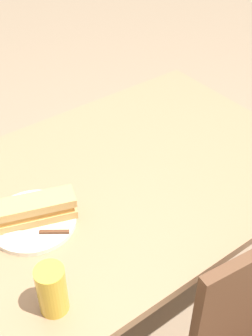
{
  "coord_description": "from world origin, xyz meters",
  "views": [
    {
      "loc": [
        0.65,
        0.86,
        1.64
      ],
      "look_at": [
        0.0,
        0.0,
        0.75
      ],
      "focal_mm": 47.82,
      "sensor_mm": 36.0,
      "label": 1
    }
  ],
  "objects_px": {
    "plate_near": "(33,221)",
    "baguette_sandwich_near": "(31,210)",
    "dining_table": "(126,197)",
    "beer_glass": "(52,290)",
    "knife_near": "(40,232)"
  },
  "relations": [
    {
      "from": "plate_near",
      "to": "baguette_sandwich_near",
      "type": "xyz_separation_m",
      "value": [
        0.0,
        -0.0,
        0.04
      ]
    },
    {
      "from": "dining_table",
      "to": "beer_glass",
      "type": "height_order",
      "value": "beer_glass"
    },
    {
      "from": "knife_near",
      "to": "beer_glass",
      "type": "xyz_separation_m",
      "value": [
        0.08,
        0.21,
        0.05
      ]
    },
    {
      "from": "dining_table",
      "to": "knife_near",
      "type": "height_order",
      "value": "knife_near"
    },
    {
      "from": "dining_table",
      "to": "baguette_sandwich_near",
      "type": "relative_size",
      "value": 4.71
    },
    {
      "from": "baguette_sandwich_near",
      "to": "dining_table",
      "type": "bearing_deg",
      "value": -177.19
    },
    {
      "from": "plate_near",
      "to": "knife_near",
      "type": "height_order",
      "value": "knife_near"
    },
    {
      "from": "dining_table",
      "to": "knife_near",
      "type": "distance_m",
      "value": 0.37
    },
    {
      "from": "plate_near",
      "to": "beer_glass",
      "type": "bearing_deg",
      "value": 72.18
    },
    {
      "from": "baguette_sandwich_near",
      "to": "knife_near",
      "type": "distance_m",
      "value": 0.07
    },
    {
      "from": "dining_table",
      "to": "baguette_sandwich_near",
      "type": "xyz_separation_m",
      "value": [
        0.34,
        0.02,
        0.15
      ]
    },
    {
      "from": "beer_glass",
      "to": "plate_near",
      "type": "bearing_deg",
      "value": -107.82
    },
    {
      "from": "knife_near",
      "to": "dining_table",
      "type": "bearing_deg",
      "value": -167.81
    },
    {
      "from": "baguette_sandwich_near",
      "to": "knife_near",
      "type": "xyz_separation_m",
      "value": [
        0.01,
        0.06,
        -0.03
      ]
    },
    {
      "from": "dining_table",
      "to": "knife_near",
      "type": "bearing_deg",
      "value": 12.19
    }
  ]
}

